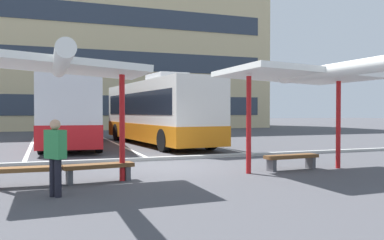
{
  "coord_description": "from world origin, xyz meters",
  "views": [
    {
      "loc": [
        -3.6,
        -12.14,
        1.74
      ],
      "look_at": [
        2.19,
        3.72,
        1.38
      ],
      "focal_mm": 37.62,
      "sensor_mm": 36.0,
      "label": 1
    }
  ],
  "objects_px": {
    "waiting_shelter_0": "(60,68)",
    "waiting_passenger_0": "(55,153)",
    "waiting_shelter_1": "(301,76)",
    "coach_bus_0": "(74,114)",
    "bench_0": "(20,172)",
    "bench_2": "(291,159)",
    "bench_1": "(99,168)",
    "coach_bus_1": "(157,113)"
  },
  "relations": [
    {
      "from": "waiting_shelter_0",
      "to": "waiting_passenger_0",
      "type": "distance_m",
      "value": 2.21
    },
    {
      "from": "waiting_shelter_1",
      "to": "waiting_passenger_0",
      "type": "bearing_deg",
      "value": -170.43
    },
    {
      "from": "waiting_shelter_1",
      "to": "waiting_passenger_0",
      "type": "relative_size",
      "value": 3.15
    },
    {
      "from": "coach_bus_0",
      "to": "waiting_shelter_0",
      "type": "relative_size",
      "value": 2.88
    },
    {
      "from": "bench_0",
      "to": "bench_2",
      "type": "bearing_deg",
      "value": 1.22
    },
    {
      "from": "waiting_shelter_0",
      "to": "bench_1",
      "type": "xyz_separation_m",
      "value": [
        0.9,
        0.27,
        -2.42
      ]
    },
    {
      "from": "coach_bus_0",
      "to": "bench_1",
      "type": "xyz_separation_m",
      "value": [
        -0.17,
        -11.83,
        -1.3
      ]
    },
    {
      "from": "waiting_passenger_0",
      "to": "coach_bus_1",
      "type": "bearing_deg",
      "value": 65.78
    },
    {
      "from": "waiting_shelter_1",
      "to": "bench_1",
      "type": "bearing_deg",
      "value": 176.56
    },
    {
      "from": "bench_1",
      "to": "waiting_shelter_1",
      "type": "distance_m",
      "value": 6.16
    },
    {
      "from": "coach_bus_0",
      "to": "bench_2",
      "type": "bearing_deg",
      "value": -64.84
    },
    {
      "from": "waiting_shelter_0",
      "to": "bench_2",
      "type": "bearing_deg",
      "value": 3.57
    },
    {
      "from": "coach_bus_0",
      "to": "waiting_shelter_0",
      "type": "bearing_deg",
      "value": -95.04
    },
    {
      "from": "bench_0",
      "to": "waiting_passenger_0",
      "type": "xyz_separation_m",
      "value": [
        0.76,
        -1.45,
        0.56
      ]
    },
    {
      "from": "bench_0",
      "to": "waiting_shelter_1",
      "type": "relative_size",
      "value": 0.38
    },
    {
      "from": "bench_2",
      "to": "waiting_passenger_0",
      "type": "relative_size",
      "value": 1.12
    },
    {
      "from": "coach_bus_0",
      "to": "bench_1",
      "type": "bearing_deg",
      "value": -90.81
    },
    {
      "from": "bench_2",
      "to": "waiting_passenger_0",
      "type": "bearing_deg",
      "value": -166.52
    },
    {
      "from": "bench_0",
      "to": "waiting_shelter_1",
      "type": "distance_m",
      "value": 7.84
    },
    {
      "from": "bench_0",
      "to": "waiting_shelter_1",
      "type": "bearing_deg",
      "value": -2.44
    },
    {
      "from": "waiting_shelter_0",
      "to": "bench_2",
      "type": "height_order",
      "value": "waiting_shelter_0"
    },
    {
      "from": "bench_2",
      "to": "waiting_passenger_0",
      "type": "height_order",
      "value": "waiting_passenger_0"
    },
    {
      "from": "coach_bus_0",
      "to": "waiting_shelter_1",
      "type": "bearing_deg",
      "value": -65.71
    },
    {
      "from": "coach_bus_1",
      "to": "bench_0",
      "type": "xyz_separation_m",
      "value": [
        -6.1,
        -10.43,
        -1.32
      ]
    },
    {
      "from": "coach_bus_0",
      "to": "bench_1",
      "type": "relative_size",
      "value": 7.04
    },
    {
      "from": "coach_bus_0",
      "to": "bench_0",
      "type": "distance_m",
      "value": 12.08
    },
    {
      "from": "coach_bus_0",
      "to": "waiting_passenger_0",
      "type": "height_order",
      "value": "coach_bus_0"
    },
    {
      "from": "coach_bus_0",
      "to": "bench_2",
      "type": "distance_m",
      "value": 12.98
    },
    {
      "from": "coach_bus_0",
      "to": "waiting_passenger_0",
      "type": "relative_size",
      "value": 7.81
    },
    {
      "from": "bench_2",
      "to": "bench_0",
      "type": "bearing_deg",
      "value": -178.78
    },
    {
      "from": "waiting_shelter_0",
      "to": "waiting_shelter_1",
      "type": "height_order",
      "value": "waiting_shelter_0"
    },
    {
      "from": "bench_1",
      "to": "bench_2",
      "type": "height_order",
      "value": "same"
    },
    {
      "from": "bench_1",
      "to": "waiting_passenger_0",
      "type": "relative_size",
      "value": 1.11
    },
    {
      "from": "coach_bus_1",
      "to": "waiting_shelter_0",
      "type": "relative_size",
      "value": 2.58
    },
    {
      "from": "bench_2",
      "to": "bench_1",
      "type": "bearing_deg",
      "value": -178.63
    },
    {
      "from": "waiting_shelter_1",
      "to": "coach_bus_0",
      "type": "bearing_deg",
      "value": 114.29
    },
    {
      "from": "coach_bus_0",
      "to": "waiting_passenger_0",
      "type": "distance_m",
      "value": 13.37
    },
    {
      "from": "bench_2",
      "to": "coach_bus_1",
      "type": "bearing_deg",
      "value": 97.57
    },
    {
      "from": "coach_bus_0",
      "to": "waiting_shelter_1",
      "type": "distance_m",
      "value": 13.4
    },
    {
      "from": "coach_bus_0",
      "to": "bench_0",
      "type": "relative_size",
      "value": 6.5
    },
    {
      "from": "coach_bus_1",
      "to": "bench_2",
      "type": "xyz_separation_m",
      "value": [
        1.36,
        -10.27,
        -1.32
      ]
    },
    {
      "from": "bench_2",
      "to": "waiting_passenger_0",
      "type": "xyz_separation_m",
      "value": [
        -6.7,
        -1.61,
        0.56
      ]
    }
  ]
}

